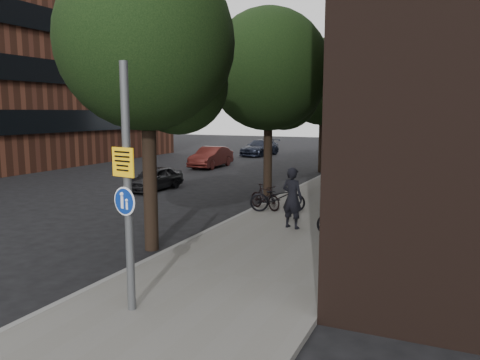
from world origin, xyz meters
The scene contains 15 objects.
ground centered at (0.00, 0.00, 0.00)m, with size 120.00×120.00×0.00m, color black.
sidewalk centered at (0.25, 10.00, 0.06)m, with size 4.50×60.00×0.12m, color #615E59.
curb_edge centered at (-2.00, 10.00, 0.07)m, with size 0.15×60.00×0.13m, color slate.
street_tree_near centered at (-2.53, 4.64, 5.11)m, with size 4.40×4.40×7.50m.
street_tree_mid centered at (-2.53, 13.14, 5.11)m, with size 5.00×5.00×7.80m.
street_tree_far centered at (-2.53, 22.14, 5.11)m, with size 5.00×5.00×7.80m.
signpost centered at (-0.59, 1.01, 2.29)m, with size 0.49×0.14×4.30m.
pedestrian centered at (0.18, 7.77, 1.04)m, with size 0.67×0.44×1.84m, color black.
parked_bike_facade_near centered at (2.00, 7.21, 0.61)m, with size 0.65×1.88×0.99m, color black.
parked_bike_facade_far centered at (1.54, 9.60, 0.63)m, with size 0.48×1.70×1.02m, color black.
parked_bike_curb_near centered at (-0.99, 9.77, 0.62)m, with size 0.67×1.92×1.01m, color black.
parked_bike_curb_far centered at (-1.54, 9.97, 0.57)m, with size 0.42×1.50×0.90m, color black.
parked_car_near centered at (-7.98, 12.45, 0.54)m, with size 1.28×3.19×1.09m, color black.
parked_car_mid centered at (-9.73, 21.41, 0.67)m, with size 1.42×4.06×1.34m, color #501A17.
parked_car_far centered at (-9.96, 30.49, 0.66)m, with size 1.84×4.52×1.31m, color black.
Camera 1 is at (4.38, -5.38, 3.58)m, focal length 35.00 mm.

